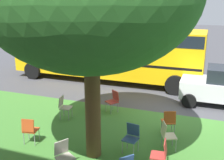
{
  "coord_description": "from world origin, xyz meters",
  "views": [
    {
      "loc": [
        -1.29,
        10.5,
        4.44
      ],
      "look_at": [
        2.3,
        0.62,
        1.3
      ],
      "focal_mm": 44.03,
      "sensor_mm": 36.0,
      "label": 1
    }
  ],
  "objects_px": {
    "chair_0": "(132,136)",
    "chair_9": "(169,120)",
    "chair_7": "(30,129)",
    "school_bus": "(106,49)",
    "chair_8": "(113,100)",
    "chair_1": "(161,153)",
    "chair_3": "(94,99)",
    "chair_5": "(64,106)",
    "chair_6": "(167,134)",
    "chair_4": "(64,154)"
  },
  "relations": [
    {
      "from": "chair_0",
      "to": "chair_6",
      "type": "distance_m",
      "value": 1.08
    },
    {
      "from": "chair_7",
      "to": "school_bus",
      "type": "height_order",
      "value": "school_bus"
    },
    {
      "from": "chair_5",
      "to": "chair_7",
      "type": "xyz_separation_m",
      "value": [
        0.04,
        2.07,
        0.0
      ]
    },
    {
      "from": "chair_3",
      "to": "chair_5",
      "type": "bearing_deg",
      "value": 53.06
    },
    {
      "from": "chair_9",
      "to": "chair_8",
      "type": "bearing_deg",
      "value": -26.55
    },
    {
      "from": "chair_1",
      "to": "school_bus",
      "type": "height_order",
      "value": "school_bus"
    },
    {
      "from": "chair_4",
      "to": "chair_7",
      "type": "bearing_deg",
      "value": -28.08
    },
    {
      "from": "chair_7",
      "to": "chair_0",
      "type": "bearing_deg",
      "value": -168.29
    },
    {
      "from": "chair_5",
      "to": "school_bus",
      "type": "relative_size",
      "value": 0.08
    },
    {
      "from": "chair_9",
      "to": "chair_6",
      "type": "bearing_deg",
      "value": 95.55
    },
    {
      "from": "chair_0",
      "to": "chair_9",
      "type": "relative_size",
      "value": 1.0
    },
    {
      "from": "chair_1",
      "to": "chair_6",
      "type": "relative_size",
      "value": 1.0
    },
    {
      "from": "chair_6",
      "to": "chair_8",
      "type": "distance_m",
      "value": 3.32
    },
    {
      "from": "chair_5",
      "to": "school_bus",
      "type": "height_order",
      "value": "school_bus"
    },
    {
      "from": "chair_0",
      "to": "chair_7",
      "type": "distance_m",
      "value": 3.19
    },
    {
      "from": "chair_6",
      "to": "chair_9",
      "type": "relative_size",
      "value": 1.0
    },
    {
      "from": "chair_3",
      "to": "chair_7",
      "type": "height_order",
      "value": "same"
    },
    {
      "from": "chair_4",
      "to": "school_bus",
      "type": "distance_m",
      "value": 8.76
    },
    {
      "from": "chair_6",
      "to": "chair_7",
      "type": "relative_size",
      "value": 1.0
    },
    {
      "from": "chair_3",
      "to": "chair_7",
      "type": "relative_size",
      "value": 1.0
    },
    {
      "from": "chair_4",
      "to": "chair_8",
      "type": "bearing_deg",
      "value": -88.15
    },
    {
      "from": "chair_3",
      "to": "chair_5",
      "type": "distance_m",
      "value": 1.32
    },
    {
      "from": "chair_9",
      "to": "school_bus",
      "type": "relative_size",
      "value": 0.08
    },
    {
      "from": "chair_6",
      "to": "chair_3",
      "type": "bearing_deg",
      "value": -31.54
    },
    {
      "from": "chair_1",
      "to": "chair_8",
      "type": "xyz_separation_m",
      "value": [
        2.53,
        -3.32,
        0.0
      ]
    },
    {
      "from": "chair_8",
      "to": "chair_3",
      "type": "bearing_deg",
      "value": 13.77
    },
    {
      "from": "chair_0",
      "to": "chair_4",
      "type": "relative_size",
      "value": 1.0
    },
    {
      "from": "chair_3",
      "to": "chair_5",
      "type": "xyz_separation_m",
      "value": [
        0.79,
        1.05,
        0.0
      ]
    },
    {
      "from": "chair_7",
      "to": "chair_5",
      "type": "bearing_deg",
      "value": -91.11
    },
    {
      "from": "chair_1",
      "to": "chair_6",
      "type": "xyz_separation_m",
      "value": [
        0.03,
        -1.13,
        0.0
      ]
    },
    {
      "from": "chair_4",
      "to": "chair_9",
      "type": "xyz_separation_m",
      "value": [
        -2.27,
        -3.04,
        0.0
      ]
    },
    {
      "from": "chair_1",
      "to": "chair_7",
      "type": "xyz_separation_m",
      "value": [
        4.12,
        -0.01,
        0.0
      ]
    },
    {
      "from": "chair_7",
      "to": "chair_9",
      "type": "distance_m",
      "value": 4.52
    },
    {
      "from": "chair_5",
      "to": "chair_3",
      "type": "bearing_deg",
      "value": -126.94
    },
    {
      "from": "chair_0",
      "to": "chair_9",
      "type": "xyz_separation_m",
      "value": [
        -0.87,
        -1.47,
        0.0
      ]
    },
    {
      "from": "chair_0",
      "to": "chair_9",
      "type": "height_order",
      "value": "same"
    },
    {
      "from": "chair_0",
      "to": "chair_1",
      "type": "xyz_separation_m",
      "value": [
        -1.0,
        0.65,
        0.0
      ]
    },
    {
      "from": "chair_5",
      "to": "chair_8",
      "type": "relative_size",
      "value": 1.0
    },
    {
      "from": "chair_6",
      "to": "chair_8",
      "type": "height_order",
      "value": "same"
    },
    {
      "from": "chair_5",
      "to": "chair_8",
      "type": "xyz_separation_m",
      "value": [
        -1.55,
        -1.24,
        0.0
      ]
    },
    {
      "from": "chair_4",
      "to": "chair_8",
      "type": "height_order",
      "value": "same"
    },
    {
      "from": "chair_7",
      "to": "chair_9",
      "type": "relative_size",
      "value": 1.0
    },
    {
      "from": "chair_1",
      "to": "chair_9",
      "type": "height_order",
      "value": "same"
    },
    {
      "from": "chair_0",
      "to": "chair_1",
      "type": "height_order",
      "value": "same"
    },
    {
      "from": "chair_5",
      "to": "chair_8",
      "type": "height_order",
      "value": "same"
    },
    {
      "from": "chair_3",
      "to": "chair_8",
      "type": "bearing_deg",
      "value": -166.23
    },
    {
      "from": "chair_5",
      "to": "chair_9",
      "type": "distance_m",
      "value": 3.96
    },
    {
      "from": "chair_7",
      "to": "chair_8",
      "type": "bearing_deg",
      "value": -115.67
    },
    {
      "from": "chair_0",
      "to": "chair_8",
      "type": "bearing_deg",
      "value": -60.16
    },
    {
      "from": "chair_0",
      "to": "chair_7",
      "type": "xyz_separation_m",
      "value": [
        3.12,
        0.65,
        0.0
      ]
    }
  ]
}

